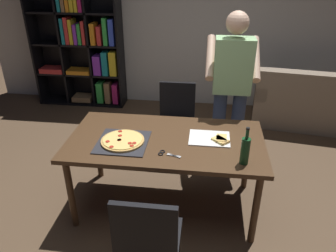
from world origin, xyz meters
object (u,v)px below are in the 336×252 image
object	(u,v)px
pepperoni_pizza_on_tray	(123,141)
kitchen_scissors	(166,154)
chair_near_camera	(148,239)
dining_table	(166,146)
chair_far_side	(176,116)
couch	(315,105)
wine_bottle	(245,150)
bookshelf	(83,46)
person_serving_pizza	(231,87)

from	to	relation	value
pepperoni_pizza_on_tray	kitchen_scissors	distance (m)	0.42
chair_near_camera	kitchen_scissors	xyz separation A→B (m)	(0.03, 0.69, 0.24)
dining_table	chair_far_side	bearing A→B (deg)	90.00
pepperoni_pizza_on_tray	kitchen_scissors	size ratio (longest dim) A/B	2.20
dining_table	couch	xyz separation A→B (m)	(1.89, 1.99, -0.37)
wine_bottle	kitchen_scissors	distance (m)	0.64
pepperoni_pizza_on_tray	kitchen_scissors	bearing A→B (deg)	-19.43
couch	kitchen_scissors	size ratio (longest dim) A/B	9.07
chair_near_camera	bookshelf	xyz separation A→B (m)	(-1.62, 3.32, 0.43)
chair_near_camera	chair_far_side	bearing A→B (deg)	90.00
person_serving_pizza	couch	bearing A→B (deg)	44.09
dining_table	kitchen_scissors	size ratio (longest dim) A/B	8.76
dining_table	kitchen_scissors	xyz separation A→B (m)	(0.03, -0.25, 0.08)
dining_table	wine_bottle	world-z (taller)	wine_bottle
dining_table	chair_far_side	distance (m)	0.96
bookshelf	wine_bottle	world-z (taller)	bookshelf
dining_table	chair_far_side	xyz separation A→B (m)	(0.00, 0.94, -0.17)
dining_table	wine_bottle	size ratio (longest dim) A/B	5.51
chair_near_camera	kitchen_scissors	bearing A→B (deg)	87.22
wine_bottle	kitchen_scissors	size ratio (longest dim) A/B	1.59
chair_far_side	bookshelf	distance (m)	2.21
chair_far_side	person_serving_pizza	size ratio (longest dim) A/B	0.51
dining_table	person_serving_pizza	world-z (taller)	person_serving_pizza
chair_near_camera	wine_bottle	distance (m)	0.99
chair_far_side	wine_bottle	size ratio (longest dim) A/B	2.85
bookshelf	pepperoni_pizza_on_tray	distance (m)	2.80
chair_far_side	person_serving_pizza	bearing A→B (deg)	-20.55
couch	kitchen_scissors	world-z (taller)	couch
person_serving_pizza	wine_bottle	distance (m)	1.04
dining_table	bookshelf	size ratio (longest dim) A/B	0.89
dining_table	wine_bottle	distance (m)	0.75
dining_table	bookshelf	distance (m)	2.89
chair_far_side	pepperoni_pizza_on_tray	bearing A→B (deg)	-109.10
chair_near_camera	bookshelf	bearing A→B (deg)	116.01
wine_bottle	chair_near_camera	bearing A→B (deg)	-135.67
dining_table	person_serving_pizza	xyz separation A→B (m)	(0.59, 0.72, 0.32)
pepperoni_pizza_on_tray	dining_table	bearing A→B (deg)	17.11
dining_table	wine_bottle	bearing A→B (deg)	-24.73
bookshelf	couch	bearing A→B (deg)	-6.38
couch	pepperoni_pizza_on_tray	bearing A→B (deg)	-137.07
dining_table	kitchen_scissors	distance (m)	0.27
couch	bookshelf	bearing A→B (deg)	173.62
dining_table	pepperoni_pizza_on_tray	bearing A→B (deg)	-162.89
kitchen_scissors	person_serving_pizza	bearing A→B (deg)	60.47
chair_near_camera	wine_bottle	size ratio (longest dim) A/B	2.85
pepperoni_pizza_on_tray	wine_bottle	xyz separation A→B (m)	(1.02, -0.19, 0.10)
person_serving_pizza	wine_bottle	world-z (taller)	person_serving_pizza
bookshelf	wine_bottle	distance (m)	3.52
chair_near_camera	person_serving_pizza	size ratio (longest dim) A/B	0.51
chair_near_camera	wine_bottle	bearing A→B (deg)	44.33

